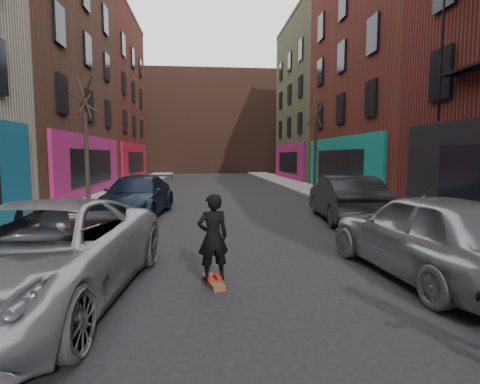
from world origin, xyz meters
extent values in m
cube|color=gray|center=(-6.25, 30.00, 0.07)|extent=(2.50, 84.00, 0.13)
cube|color=gray|center=(6.25, 30.00, 0.07)|extent=(2.50, 84.00, 0.13)
cube|color=#47281E|center=(0.00, 56.00, 7.00)|extent=(40.00, 10.00, 14.00)
imported|color=#92949A|center=(-3.48, 6.45, 0.81)|extent=(3.18, 6.03, 1.62)
imported|color=black|center=(-3.55, 15.23, 0.77)|extent=(2.70, 5.52, 1.55)
imported|color=#9C9EA4|center=(3.35, 7.06, 0.85)|extent=(2.38, 5.12, 1.70)
imported|color=black|center=(4.14, 13.45, 0.82)|extent=(2.26, 5.14, 1.64)
cube|color=brown|center=(-0.77, 7.07, 0.05)|extent=(0.42, 0.83, 0.10)
imported|color=black|center=(-0.77, 7.07, 0.89)|extent=(0.65, 0.51, 1.57)
camera|label=1|loc=(-0.92, 0.44, 2.34)|focal=28.00mm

